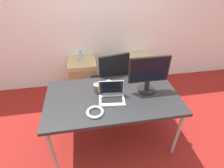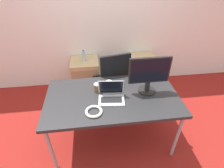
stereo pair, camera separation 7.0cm
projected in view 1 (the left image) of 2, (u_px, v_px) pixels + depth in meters
The scene contains 12 objects.
ground_plane at pixel (112, 137), 2.57m from camera, with size 14.00×14.00×0.00m, color maroon.
wall_back at pixel (98, 18), 3.02m from camera, with size 10.00×0.05×2.60m.
desk at pixel (113, 99), 2.15m from camera, with size 1.61×0.88×0.77m.
office_chair at pixel (110, 87), 2.89m from camera, with size 0.56×0.60×1.08m.
cabinet_left at pixel (83, 76), 3.32m from camera, with size 0.50×0.48×0.64m.
cabinet_right at pixel (138, 71), 3.46m from camera, with size 0.50×0.48×0.64m.
water_bottle at pixel (81, 56), 3.08m from camera, with size 0.07×0.07×0.20m.
laptop_center at pixel (112, 96), 2.06m from camera, with size 0.32×0.27×0.22m.
monitor at pixel (149, 74), 2.08m from camera, with size 0.49×0.22×0.47m.
coffee_cup_white at pixel (109, 85), 2.21m from camera, with size 0.08×0.08×0.11m.
coffee_cup_brown at pixel (97, 88), 2.16m from camera, with size 0.08×0.08×0.11m.
cable_coil at pixel (95, 112), 1.88m from camera, with size 0.19×0.19×0.03m.
Camera 1 is at (-0.28, -1.62, 2.13)m, focal length 28.00 mm.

